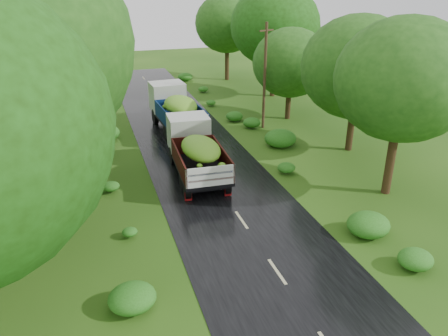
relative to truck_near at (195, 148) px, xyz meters
name	(u,v)px	position (x,y,z in m)	size (l,w,h in m)	color
road	(267,257)	(0.74, -8.53, -1.58)	(6.50, 80.00, 0.02)	black
road_lines	(258,243)	(0.74, -7.53, -1.57)	(0.12, 69.60, 0.00)	#BFB78C
truck_near	(195,148)	(0.00, 0.00, 0.00)	(2.67, 6.80, 2.82)	black
truck_far	(175,107)	(0.54, 8.09, 0.10)	(2.92, 7.24, 2.98)	black
utility_pole	(265,76)	(6.75, 6.64, 2.24)	(1.24, 0.59, 7.44)	#382616
trees_left	(7,37)	(-9.23, 6.33, 5.45)	(5.81, 34.31, 10.00)	black
trees_right	(293,45)	(9.89, 8.84, 3.94)	(6.18, 31.87, 8.08)	black
shrubs	(206,164)	(0.74, 0.47, -1.24)	(11.90, 44.00, 0.70)	#256217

